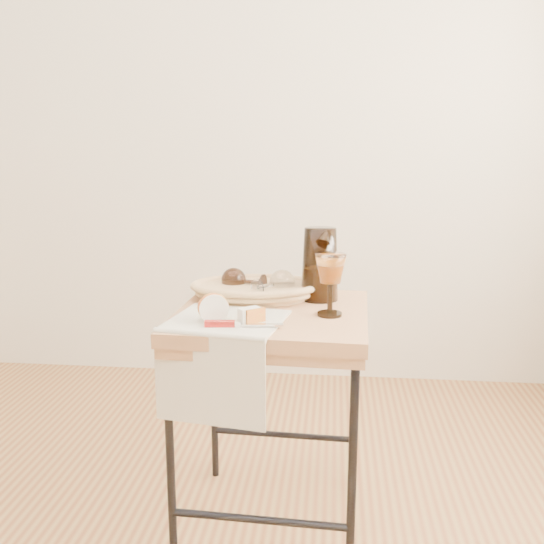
# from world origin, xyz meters

# --- Properties ---
(wall_back) EXTENTS (3.60, 0.00, 2.70)m
(wall_back) POSITION_xyz_m (0.00, 1.80, 1.35)
(wall_back) COLOR beige
(wall_back) RESTS_ON ground
(side_table) EXTENTS (0.59, 0.59, 0.71)m
(side_table) POSITION_xyz_m (0.46, 0.51, 0.36)
(side_table) COLOR brown
(side_table) RESTS_ON floor
(tea_towel) EXTENTS (0.35, 0.32, 0.01)m
(tea_towel) POSITION_xyz_m (0.35, 0.38, 0.72)
(tea_towel) COLOR white
(tea_towel) RESTS_ON side_table
(bread_basket) EXTENTS (0.39, 0.29, 0.05)m
(bread_basket) POSITION_xyz_m (0.39, 0.64, 0.74)
(bread_basket) COLOR #A98353
(bread_basket) RESTS_ON side_table
(goblet_lying_a) EXTENTS (0.15, 0.12, 0.08)m
(goblet_lying_a) POSITION_xyz_m (0.36, 0.65, 0.77)
(goblet_lying_a) COLOR #321F14
(goblet_lying_a) RESTS_ON bread_basket
(goblet_lying_b) EXTENTS (0.15, 0.15, 0.08)m
(goblet_lying_b) POSITION_xyz_m (0.45, 0.61, 0.77)
(goblet_lying_b) COLOR white
(goblet_lying_b) RESTS_ON bread_basket
(pitcher) EXTENTS (0.22, 0.27, 0.27)m
(pitcher) POSITION_xyz_m (0.60, 0.65, 0.83)
(pitcher) COLOR black
(pitcher) RESTS_ON side_table
(wine_goblet) EXTENTS (0.11, 0.11, 0.18)m
(wine_goblet) POSITION_xyz_m (0.63, 0.47, 0.81)
(wine_goblet) COLOR white
(wine_goblet) RESTS_ON side_table
(apple_half) EXTENTS (0.10, 0.07, 0.08)m
(apple_half) POSITION_xyz_m (0.31, 0.36, 0.76)
(apple_half) COLOR #B00C11
(apple_half) RESTS_ON tea_towel
(apple_wedge) EXTENTS (0.07, 0.06, 0.04)m
(apple_wedge) POSITION_xyz_m (0.41, 0.36, 0.74)
(apple_wedge) COLOR white
(apple_wedge) RESTS_ON tea_towel
(table_knife) EXTENTS (0.21, 0.04, 0.02)m
(table_knife) POSITION_xyz_m (0.40, 0.31, 0.73)
(table_knife) COLOR silver
(table_knife) RESTS_ON tea_towel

